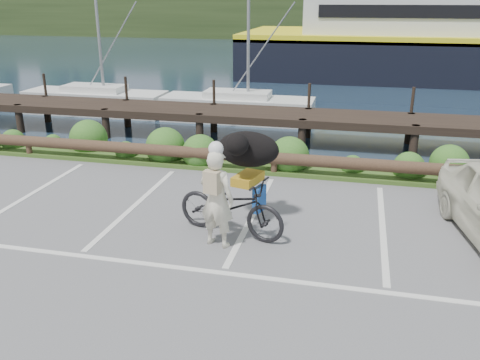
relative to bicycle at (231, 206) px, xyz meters
name	(u,v)px	position (x,y,z in m)	size (l,w,h in m)	color
ground	(229,262)	(0.23, -1.06, -0.57)	(72.00, 72.00, 0.00)	#5A5A5D
harbor_backdrop	(354,25)	(0.62, 77.46, -0.57)	(170.00, 160.00, 30.00)	#162536
vegetation_strip	(278,165)	(0.23, 4.24, -0.52)	(34.00, 1.60, 0.10)	#3D5B21
log_rail	(274,175)	(0.23, 3.54, -0.57)	(32.00, 0.30, 0.60)	#443021
bicycle	(231,206)	(0.00, 0.00, 0.00)	(0.76, 2.19, 1.15)	black
cyclist	(217,199)	(-0.13, -0.49, 0.33)	(0.66, 0.43, 1.80)	beige
dog	(248,149)	(0.18, 0.68, 0.92)	(1.21, 0.59, 0.70)	black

